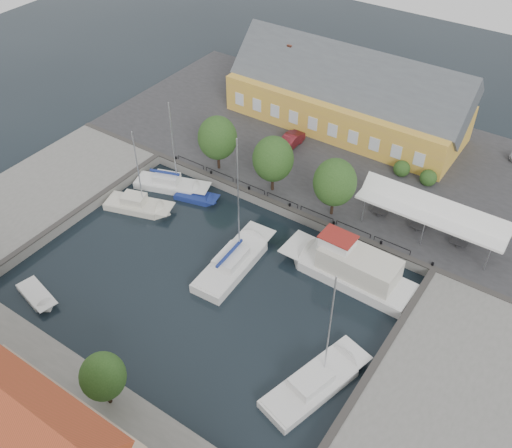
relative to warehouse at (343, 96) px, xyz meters
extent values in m
plane|color=black|center=(2.60, -28.36, -4.43)|extent=(140.00, 140.00, 0.00)
cube|color=#2D2D30|center=(2.60, -5.36, -3.93)|extent=(56.00, 26.00, 1.00)
cube|color=slate|center=(-19.40, -30.36, -3.93)|extent=(12.00, 24.00, 1.00)
cube|color=slate|center=(24.60, -30.36, -3.93)|extent=(12.00, 24.00, 1.00)
cube|color=#383533|center=(2.60, -18.06, -3.37)|extent=(56.00, 0.60, 0.12)
cube|color=#383533|center=(-13.70, -30.36, -3.37)|extent=(0.60, 24.00, 0.12)
cube|color=#383533|center=(18.90, -30.36, -3.37)|extent=(0.60, 24.00, 0.12)
cylinder|color=black|center=(-11.40, -17.76, -3.23)|extent=(0.24, 0.24, 0.40)
cylinder|color=black|center=(-6.40, -17.76, -3.23)|extent=(0.24, 0.24, 0.40)
cylinder|color=black|center=(-1.40, -17.76, -3.23)|extent=(0.24, 0.24, 0.40)
cylinder|color=black|center=(3.60, -17.76, -3.23)|extent=(0.24, 0.24, 0.40)
cylinder|color=black|center=(8.60, -17.76, -3.23)|extent=(0.24, 0.24, 0.40)
cylinder|color=black|center=(13.60, -17.76, -3.23)|extent=(0.24, 0.24, 0.40)
cylinder|color=black|center=(18.60, -17.76, -3.23)|extent=(0.24, 0.24, 0.40)
cube|color=gold|center=(0.60, -0.36, -1.18)|extent=(28.00, 10.00, 4.50)
cube|color=#474C51|center=(0.60, -0.36, 2.32)|extent=(28.56, 7.60, 7.60)
cube|color=gold|center=(-9.40, 5.64, -1.68)|extent=(6.00, 6.00, 3.50)
cube|color=brown|center=(-7.40, -0.36, 4.17)|extent=(0.60, 0.60, 1.20)
cube|color=white|center=(16.60, -13.86, -0.73)|extent=(14.00, 4.00, 0.25)
cylinder|color=silver|center=(10.60, -15.66, -2.08)|extent=(0.10, 0.10, 2.70)
cylinder|color=silver|center=(10.60, -12.06, -2.08)|extent=(0.10, 0.10, 2.70)
cylinder|color=silver|center=(16.60, -15.66, -2.08)|extent=(0.10, 0.10, 2.70)
cylinder|color=silver|center=(16.60, -12.06, -2.08)|extent=(0.10, 0.10, 2.70)
cylinder|color=silver|center=(22.60, -15.66, -2.08)|extent=(0.10, 0.10, 2.70)
cylinder|color=silver|center=(22.60, -12.06, -2.08)|extent=(0.10, 0.10, 2.70)
cylinder|color=black|center=(-6.40, -16.36, -2.38)|extent=(0.30, 0.30, 2.10)
ellipsoid|color=#234A1A|center=(-6.40, -16.36, 0.46)|extent=(4.20, 4.20, 4.83)
cylinder|color=black|center=(0.60, -16.36, -2.38)|extent=(0.30, 0.30, 2.10)
ellipsoid|color=#234A1A|center=(0.60, -16.36, 0.46)|extent=(4.20, 4.20, 4.83)
cylinder|color=black|center=(7.60, -16.36, -2.38)|extent=(0.30, 0.30, 2.10)
ellipsoid|color=#234A1A|center=(7.60, -16.36, 0.46)|extent=(4.20, 4.20, 4.83)
imported|color=maroon|center=(-2.20, -8.48, -2.68)|extent=(1.67, 4.60, 1.51)
cube|color=silver|center=(3.30, -27.62, -4.28)|extent=(3.50, 8.37, 1.50)
cube|color=silver|center=(3.25, -26.59, -3.49)|extent=(3.46, 10.00, 0.08)
cube|color=silver|center=(3.29, -27.41, -3.03)|extent=(2.26, 3.39, 0.90)
cylinder|color=silver|center=(3.22, -25.97, 2.64)|extent=(0.12, 0.12, 12.33)
cube|color=navy|center=(3.30, -27.62, -2.28)|extent=(0.43, 4.12, 0.22)
cube|color=silver|center=(13.48, -22.35, -4.33)|extent=(10.24, 4.05, 1.80)
cube|color=silver|center=(12.21, -22.32, -3.39)|extent=(12.26, 3.95, 0.08)
cube|color=beige|center=(13.48, -22.35, -2.33)|extent=(7.05, 3.41, 2.20)
cube|color=silver|center=(11.20, -22.30, -0.93)|extent=(2.84, 2.16, 1.20)
cube|color=maroon|center=(11.20, -22.30, -0.28)|extent=(3.10, 2.28, 0.10)
cube|color=silver|center=(15.61, -34.54, -4.38)|extent=(4.95, 8.11, 1.30)
cube|color=silver|center=(15.87, -33.63, -3.69)|extent=(5.24, 9.53, 0.08)
cube|color=silver|center=(15.66, -34.36, -3.23)|extent=(2.79, 3.47, 0.90)
cylinder|color=silver|center=(16.02, -33.09, 1.56)|extent=(0.12, 0.12, 10.58)
cube|color=silver|center=(-9.86, -21.28, -4.38)|extent=(7.08, 4.43, 1.30)
cube|color=silver|center=(-9.07, -21.01, -3.69)|extent=(8.31, 4.77, 0.08)
cube|color=silver|center=(-9.70, -21.22, -3.23)|extent=(3.05, 2.41, 0.90)
cylinder|color=silver|center=(-8.60, -20.85, 1.13)|extent=(0.12, 0.12, 9.72)
cube|color=navy|center=(-9.86, -21.28, -2.48)|extent=(3.22, 1.28, 0.22)
cube|color=beige|center=(-10.27, -25.87, -4.38)|extent=(6.27, 4.13, 1.30)
cube|color=beige|center=(-9.58, -25.66, -3.69)|extent=(7.34, 4.38, 0.08)
cube|color=beige|center=(-10.13, -25.83, -3.23)|extent=(2.72, 2.32, 0.90)
cylinder|color=silver|center=(-9.16, -25.53, 0.61)|extent=(0.12, 0.12, 8.68)
cube|color=silver|center=(-8.97, -39.65, -4.38)|extent=(4.01, 2.53, 0.90)
cube|color=silver|center=(-8.51, -39.75, -3.89)|extent=(4.72, 2.62, 0.08)
cube|color=navy|center=(-6.21, -21.14, -4.38)|extent=(4.09, 2.72, 0.80)
cube|color=navy|center=(-5.76, -21.03, -3.94)|extent=(4.81, 2.83, 0.08)
cube|color=#B03825|center=(6.60, -51.36, 5.32)|extent=(12.36, 6.50, 6.50)
cube|color=brown|center=(9.00, -51.36, 6.87)|extent=(0.60, 0.60, 0.80)
camera|label=1|loc=(25.89, -56.66, 32.83)|focal=40.00mm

